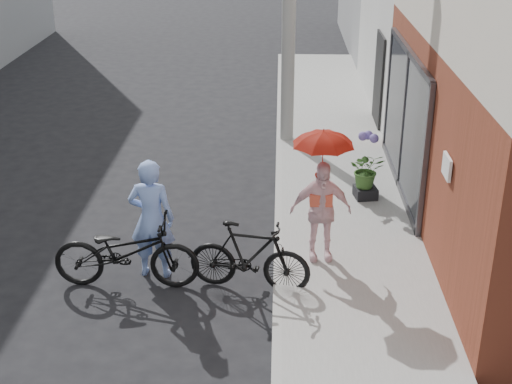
# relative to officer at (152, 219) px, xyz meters

# --- Properties ---
(ground) EXTENTS (80.00, 80.00, 0.00)m
(ground) POSITION_rel_officer_xyz_m (0.85, -0.37, -0.90)
(ground) COLOR black
(ground) RESTS_ON ground
(sidewalk) EXTENTS (2.20, 24.00, 0.12)m
(sidewalk) POSITION_rel_officer_xyz_m (2.95, 1.63, -0.84)
(sidewalk) COLOR gray
(sidewalk) RESTS_ON ground
(curb) EXTENTS (0.12, 24.00, 0.12)m
(curb) POSITION_rel_officer_xyz_m (1.79, 1.63, -0.84)
(curb) COLOR #9E9E99
(curb) RESTS_ON ground
(officer) EXTENTS (0.69, 0.48, 1.80)m
(officer) POSITION_rel_officer_xyz_m (0.00, 0.00, 0.00)
(officer) COLOR #7E9CE1
(officer) RESTS_ON ground
(bike_left) EXTENTS (2.05, 0.73, 1.08)m
(bike_left) POSITION_rel_officer_xyz_m (-0.33, -0.32, -0.36)
(bike_left) COLOR black
(bike_left) RESTS_ON ground
(bike_right) EXTENTS (1.77, 0.78, 1.03)m
(bike_right) POSITION_rel_officer_xyz_m (1.40, -0.35, -0.38)
(bike_right) COLOR black
(bike_right) RESTS_ON ground
(kimono_woman) EXTENTS (0.93, 0.46, 1.53)m
(kimono_woman) POSITION_rel_officer_xyz_m (2.40, 0.37, -0.01)
(kimono_woman) COLOR silver
(kimono_woman) RESTS_ON sidewalk
(parasol) EXTENTS (0.85, 0.85, 0.74)m
(parasol) POSITION_rel_officer_xyz_m (2.40, 0.37, 1.12)
(parasol) COLOR red
(parasol) RESTS_ON kimono_woman
(planter) EXTENTS (0.43, 0.43, 0.20)m
(planter) POSITION_rel_officer_xyz_m (3.33, 2.57, -0.68)
(planter) COLOR black
(planter) RESTS_ON sidewalk
(potted_plant) EXTENTS (0.60, 0.52, 0.67)m
(potted_plant) POSITION_rel_officer_xyz_m (3.33, 2.57, -0.25)
(potted_plant) COLOR #375E25
(potted_plant) RESTS_ON planter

